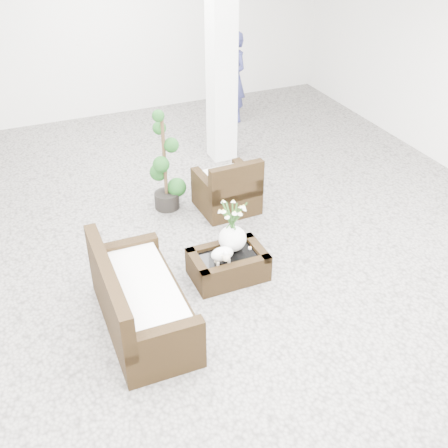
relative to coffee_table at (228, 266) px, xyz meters
name	(u,v)px	position (x,y,z in m)	size (l,w,h in m)	color
ground	(221,261)	(0.04, 0.33, -0.16)	(11.00, 11.00, 0.00)	gray
column	(222,55)	(1.24, 3.13, 1.59)	(0.40, 0.40, 3.50)	white
coffee_table	(228,266)	(0.00, 0.00, 0.00)	(0.90, 0.60, 0.31)	black
sheep_figurine	(222,255)	(-0.12, -0.10, 0.26)	(0.28, 0.23, 0.21)	white
planter_narcissus	(233,222)	(0.10, 0.10, 0.56)	(0.44, 0.44, 0.80)	white
tealight	(250,248)	(0.30, 0.02, 0.17)	(0.04, 0.04, 0.03)	white
armchair	(226,183)	(0.63, 1.49, 0.27)	(0.80, 0.77, 0.85)	black
loveseat	(142,293)	(-1.19, -0.43, 0.29)	(1.69, 0.81, 0.90)	black
topiary	(164,161)	(-0.17, 1.86, 0.60)	(0.40, 0.40, 1.51)	#154215
shopper	(234,78)	(2.10, 4.54, 0.69)	(0.62, 0.41, 1.70)	navy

